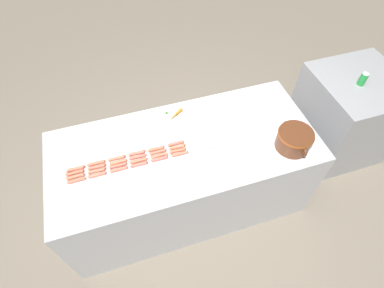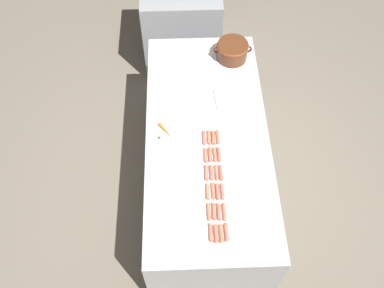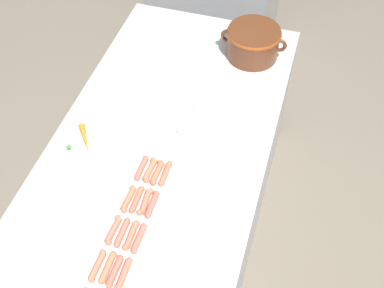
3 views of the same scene
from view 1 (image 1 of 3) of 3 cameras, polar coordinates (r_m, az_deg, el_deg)
name	(u,v)px [view 1 (image 1 of 3)]	position (r m, az deg, el deg)	size (l,w,h in m)	color
ground_plane	(186,198)	(3.28, -1.13, -10.10)	(20.00, 20.00, 0.00)	#756B5B
griddle_counter	(185,175)	(2.88, -1.27, -5.83)	(1.00, 2.23, 0.92)	#ADAFB5
back_cabinet	(345,116)	(3.69, 26.68, 4.70)	(0.84, 0.84, 0.99)	#939599
hot_dog_0	(76,169)	(2.52, -20.97, -4.36)	(0.03, 0.14, 0.03)	#D36B4F
hot_dog_1	(96,163)	(2.50, -17.53, -3.45)	(0.03, 0.14, 0.03)	#D66B4F
hot_dog_2	(117,158)	(2.48, -13.90, -2.60)	(0.03, 0.14, 0.03)	#D06F52
hot_dog_3	(137,153)	(2.48, -10.30, -1.69)	(0.03, 0.14, 0.03)	#D76D56
hot_dog_4	(156,149)	(2.48, -6.77, -0.90)	(0.03, 0.14, 0.03)	#D06E4F
hot_dog_5	(176,143)	(2.50, -3.06, 0.10)	(0.03, 0.14, 0.03)	#D46652
hot_dog_6	(75,173)	(2.50, -21.13, -5.04)	(0.03, 0.14, 0.03)	#D5684F
hot_dog_7	(97,167)	(2.47, -17.41, -4.12)	(0.03, 0.14, 0.03)	#D66A52
hot_dog_8	(118,162)	(2.45, -13.65, -3.31)	(0.03, 0.14, 0.03)	#D3724F
hot_dog_9	(138,157)	(2.45, -10.12, -2.38)	(0.03, 0.14, 0.03)	#D36753
hot_dog_10	(158,152)	(2.46, -6.42, -1.48)	(0.03, 0.14, 0.03)	#CE6951
hot_dog_11	(177,147)	(2.48, -2.80, -0.58)	(0.03, 0.14, 0.03)	#CB714E
hot_dog_12	(75,177)	(2.48, -21.05, -5.72)	(0.03, 0.14, 0.03)	#CF6F50
hot_dog_13	(97,171)	(2.45, -17.40, -4.81)	(0.03, 0.14, 0.03)	#D26D53
hot_dog_14	(118,166)	(2.44, -13.70, -3.95)	(0.03, 0.14, 0.03)	#CF6552
hot_dog_15	(138,161)	(2.43, -9.99, -3.11)	(0.03, 0.14, 0.03)	#CC6D50
hot_dog_16	(159,156)	(2.44, -6.22, -2.17)	(0.04, 0.14, 0.03)	#D36F52
hot_dog_17	(178,150)	(2.45, -2.68, -1.22)	(0.03, 0.14, 0.03)	#CE6A4D
hot_dog_18	(76,180)	(2.45, -20.85, -6.39)	(0.03, 0.14, 0.03)	#CF664D
hot_dog_19	(97,175)	(2.43, -17.35, -5.55)	(0.03, 0.14, 0.03)	#D06D55
hot_dog_20	(119,169)	(2.42, -13.57, -4.64)	(0.03, 0.14, 0.03)	#CA6A53
hot_dog_21	(139,164)	(2.41, -9.90, -3.77)	(0.03, 0.14, 0.03)	#D76654
hot_dog_22	(159,159)	(2.42, -6.12, -2.78)	(0.03, 0.14, 0.03)	#D56456
hot_dog_23	(180,154)	(2.43, -2.30, -1.86)	(0.03, 0.14, 0.03)	#CC6B50
bean_pot	(294,139)	(2.55, 18.64, 0.94)	(0.36, 0.29, 0.17)	#562D19
serving_spoon	(216,145)	(2.50, 4.49, -0.24)	(0.07, 0.27, 0.02)	#B7B7BC
carrot	(175,115)	(2.71, -3.25, 5.50)	(0.12, 0.16, 0.03)	orange
soda_can	(363,79)	(3.28, 29.37, 10.56)	(0.07, 0.07, 0.12)	#1E8C38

